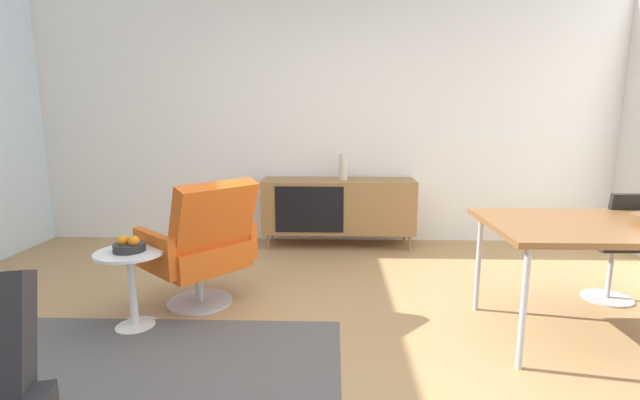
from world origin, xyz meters
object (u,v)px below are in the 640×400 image
at_px(vase_cobalt, 343,167).
at_px(lounge_chair_red, 202,244).
at_px(dining_table, 622,230).
at_px(sideboard, 338,206).
at_px(fruit_bowl, 129,246).
at_px(dining_chair_back_right, 619,242).
at_px(side_table_round, 132,280).

distance_m(vase_cobalt, lounge_chair_red, 1.96).
bearing_deg(dining_table, vase_cobalt, 129.30).
bearing_deg(dining_table, sideboard, 130.15).
relative_size(vase_cobalt, fruit_bowl, 1.34).
xyz_separation_m(sideboard, vase_cobalt, (0.05, 0.00, 0.41)).
height_order(vase_cobalt, dining_chair_back_right, vase_cobalt).
bearing_deg(dining_chair_back_right, dining_table, -122.24).
height_order(vase_cobalt, lounge_chair_red, vase_cobalt).
bearing_deg(fruit_bowl, dining_table, -0.98).
height_order(dining_chair_back_right, lounge_chair_red, lounge_chair_red).
xyz_separation_m(vase_cobalt, dining_table, (1.65, -2.02, -0.16)).
bearing_deg(side_table_round, vase_cobalt, 54.23).
bearing_deg(lounge_chair_red, fruit_bowl, -136.14).
bearing_deg(dining_table, fruit_bowl, 179.02).
bearing_deg(vase_cobalt, lounge_chair_red, -123.02).
xyz_separation_m(sideboard, side_table_round, (-1.37, -1.97, -0.12)).
xyz_separation_m(vase_cobalt, side_table_round, (-1.42, -1.97, -0.53)).
distance_m(lounge_chair_red, fruit_bowl, 0.52).
bearing_deg(dining_chair_back_right, side_table_round, -171.59).
relative_size(lounge_chair_red, side_table_round, 1.82).
bearing_deg(sideboard, side_table_round, -124.84).
bearing_deg(fruit_bowl, dining_chair_back_right, 8.42).
bearing_deg(side_table_round, dining_table, -0.99).
height_order(sideboard, lounge_chair_red, lounge_chair_red).
xyz_separation_m(dining_table, side_table_round, (-3.07, 0.05, -0.38)).
relative_size(side_table_round, fruit_bowl, 2.60).
bearing_deg(side_table_round, sideboard, 55.16).
distance_m(vase_cobalt, fruit_bowl, 2.44).
bearing_deg(fruit_bowl, lounge_chair_red, 43.86).
height_order(lounge_chair_red, fruit_bowl, lounge_chair_red).
relative_size(dining_table, lounge_chair_red, 1.69).
relative_size(dining_chair_back_right, side_table_round, 1.65).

